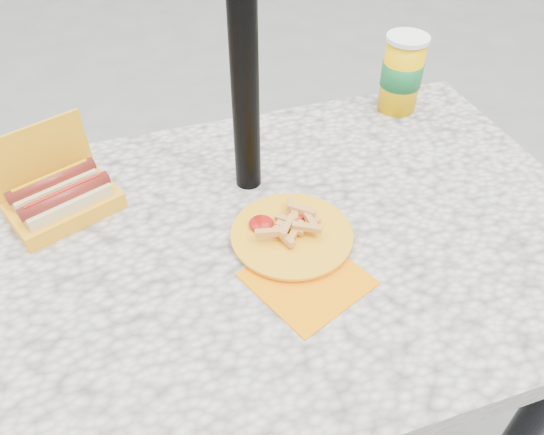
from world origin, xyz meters
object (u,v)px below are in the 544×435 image
object	(u,v)px
hotdog_box	(61,197)
soda_cup	(402,74)
fries_plate	(292,237)
umbrella_pole	(242,7)

from	to	relation	value
hotdog_box	soda_cup	xyz separation A→B (m)	(0.77, 0.14, 0.06)
hotdog_box	fries_plate	size ratio (longest dim) A/B	0.71
umbrella_pole	soda_cup	world-z (taller)	umbrella_pole
umbrella_pole	hotdog_box	size ratio (longest dim) A/B	9.75
fries_plate	soda_cup	size ratio (longest dim) A/B	1.77
umbrella_pole	hotdog_box	xyz separation A→B (m)	(-0.35, 0.02, -0.32)
umbrella_pole	soda_cup	bearing A→B (deg)	21.06
hotdog_box	soda_cup	distance (m)	0.78
hotdog_box	soda_cup	size ratio (longest dim) A/B	1.26
hotdog_box	soda_cup	world-z (taller)	soda_cup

